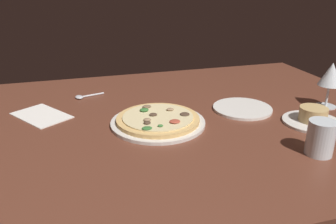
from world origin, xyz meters
The scene contains 8 objects.
dining_table centered at (0.00, 0.00, 2.00)cm, with size 150.00×110.00×4.00cm, color brown.
pizza_main centered at (7.30, 2.97, 5.21)cm, with size 29.07×29.07×3.39cm.
ramekin_on_saucer centered at (-38.71, 15.60, 5.81)cm, with size 17.76×17.76×5.14cm.
wine_glass_far centered at (-52.53, 4.93, 15.18)cm, with size 7.83×7.83×15.66cm.
water_glass centered at (-27.41, 32.71, 7.91)cm, with size 6.92×6.92×9.11cm.
side_plate centered at (-23.34, -0.61, 4.45)cm, with size 19.90×19.90×0.90cm, color silver.
paper_menu centered at (42.15, -13.97, 4.15)cm, with size 12.05×18.98×0.30cm, color white.
spoon centered at (28.07, -28.33, 4.46)cm, with size 11.24×5.11×1.00cm.
Camera 1 is at (31.32, 96.39, 46.97)cm, focal length 36.61 mm.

